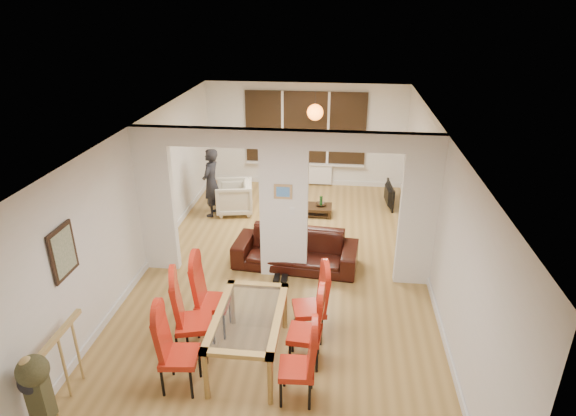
% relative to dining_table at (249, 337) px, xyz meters
% --- Properties ---
extents(floor, '(5.00, 9.00, 0.01)m').
position_rel_dining_table_xyz_m(floor, '(0.20, 2.24, -0.37)').
color(floor, '#A37F42').
rests_on(floor, ground).
extents(room_walls, '(5.00, 9.00, 2.60)m').
position_rel_dining_table_xyz_m(room_walls, '(0.20, 2.24, 0.93)').
color(room_walls, silver).
rests_on(room_walls, floor).
extents(divider_wall, '(5.00, 0.18, 2.60)m').
position_rel_dining_table_xyz_m(divider_wall, '(0.20, 2.24, 0.93)').
color(divider_wall, white).
rests_on(divider_wall, floor).
extents(bay_window_blinds, '(3.00, 0.08, 1.80)m').
position_rel_dining_table_xyz_m(bay_window_blinds, '(0.20, 6.68, 1.13)').
color(bay_window_blinds, black).
rests_on(bay_window_blinds, room_walls).
extents(radiator, '(1.40, 0.08, 0.50)m').
position_rel_dining_table_xyz_m(radiator, '(0.20, 6.64, -0.07)').
color(radiator, white).
rests_on(radiator, floor).
extents(pendant_light, '(0.36, 0.36, 0.36)m').
position_rel_dining_table_xyz_m(pendant_light, '(0.50, 5.54, 1.78)').
color(pendant_light, orange).
rests_on(pendant_light, room_walls).
extents(stair_newel, '(0.40, 1.20, 1.10)m').
position_rel_dining_table_xyz_m(stair_newel, '(-2.05, -0.96, 0.18)').
color(stair_newel, tan).
rests_on(stair_newel, floor).
extents(wall_poster, '(0.04, 0.52, 0.67)m').
position_rel_dining_table_xyz_m(wall_poster, '(-2.27, -0.16, 1.23)').
color(wall_poster, gray).
rests_on(wall_poster, room_walls).
extents(pillar_photo, '(0.30, 0.03, 0.25)m').
position_rel_dining_table_xyz_m(pillar_photo, '(0.20, 2.14, 1.23)').
color(pillar_photo, '#4C8CD8').
rests_on(pillar_photo, divider_wall).
extents(dining_table, '(0.88, 1.56, 0.73)m').
position_rel_dining_table_xyz_m(dining_table, '(0.00, 0.00, 0.00)').
color(dining_table, olive).
rests_on(dining_table, floor).
extents(dining_chair_la, '(0.49, 0.49, 1.11)m').
position_rel_dining_table_xyz_m(dining_chair_la, '(-0.75, -0.58, 0.19)').
color(dining_chair_la, '#A72011').
rests_on(dining_chair_la, floor).
extents(dining_chair_lb, '(0.58, 0.58, 1.18)m').
position_rel_dining_table_xyz_m(dining_chair_lb, '(-0.75, 0.05, 0.22)').
color(dining_chair_lb, '#A72011').
rests_on(dining_chair_lb, floor).
extents(dining_chair_lc, '(0.47, 0.47, 1.15)m').
position_rel_dining_table_xyz_m(dining_chair_lc, '(-0.62, 0.55, 0.21)').
color(dining_chair_lc, '#A72011').
rests_on(dining_chair_lc, floor).
extents(dining_chair_ra, '(0.44, 0.44, 1.05)m').
position_rel_dining_table_xyz_m(dining_chair_ra, '(0.69, -0.61, 0.16)').
color(dining_chair_ra, '#A72011').
rests_on(dining_chair_ra, floor).
extents(dining_chair_rb, '(0.46, 0.46, 1.08)m').
position_rel_dining_table_xyz_m(dining_chair_rb, '(0.74, 0.03, 0.17)').
color(dining_chair_rb, '#A72011').
rests_on(dining_chair_rb, floor).
extents(dining_chair_rc, '(0.53, 0.53, 1.10)m').
position_rel_dining_table_xyz_m(dining_chair_rc, '(0.75, 0.58, 0.19)').
color(dining_chair_rc, '#A72011').
rests_on(dining_chair_rc, floor).
extents(sofa, '(2.27, 1.06, 0.64)m').
position_rel_dining_table_xyz_m(sofa, '(0.37, 2.54, -0.05)').
color(sofa, black).
rests_on(sofa, floor).
extents(armchair, '(0.92, 0.93, 0.73)m').
position_rel_dining_table_xyz_m(armchair, '(-1.24, 4.73, -0.00)').
color(armchair, beige).
rests_on(armchair, floor).
extents(person, '(0.61, 0.45, 1.53)m').
position_rel_dining_table_xyz_m(person, '(-1.69, 4.55, 0.40)').
color(person, black).
rests_on(person, floor).
extents(television, '(0.91, 0.19, 0.52)m').
position_rel_dining_table_xyz_m(television, '(2.20, 5.52, -0.11)').
color(television, black).
rests_on(television, floor).
extents(coffee_table, '(0.97, 0.49, 0.22)m').
position_rel_dining_table_xyz_m(coffee_table, '(0.48, 4.78, -0.26)').
color(coffee_table, black).
rests_on(coffee_table, floor).
extents(bottle, '(0.07, 0.07, 0.26)m').
position_rel_dining_table_xyz_m(bottle, '(0.72, 4.76, -0.01)').
color(bottle, '#143F19').
rests_on(bottle, coffee_table).
extents(bowl, '(0.24, 0.24, 0.06)m').
position_rel_dining_table_xyz_m(bowl, '(0.71, 4.81, -0.12)').
color(bowl, black).
rests_on(bowl, coffee_table).
extents(shoes, '(0.23, 0.25, 0.10)m').
position_rel_dining_table_xyz_m(shoes, '(0.17, 1.94, -0.32)').
color(shoes, black).
rests_on(shoes, floor).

